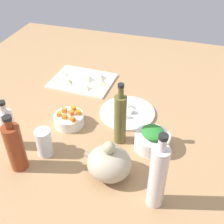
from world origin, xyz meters
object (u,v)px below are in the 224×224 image
at_px(cutting_board, 83,81).
at_px(bowl_carrots, 69,120).
at_px(plate_tofu, 127,113).
at_px(teapot, 109,163).
at_px(bottle_0, 158,176).
at_px(bottle_1, 120,119).
at_px(bowl_greens, 152,141).
at_px(bottle_2, 15,147).
at_px(drinking_glass_0, 44,142).
at_px(bottle_3, 9,129).

relative_size(cutting_board, bowl_carrots, 2.48).
distance_m(plate_tofu, teapot, 0.37).
xyz_separation_m(cutting_board, bottle_0, (-0.50, 0.63, 0.12)).
distance_m(bottle_0, bottle_1, 0.31).
bearing_deg(bowl_greens, bowl_carrots, -5.26).
height_order(bowl_carrots, bottle_2, bottle_2).
distance_m(bowl_greens, bottle_2, 0.51).
xyz_separation_m(cutting_board, drinking_glass_0, (-0.06, 0.53, 0.05)).
distance_m(plate_tofu, bottle_0, 0.49).
height_order(plate_tofu, bottle_0, bottle_0).
xyz_separation_m(bottle_1, bottle_3, (0.40, 0.15, -0.02)).
relative_size(bowl_greens, bottle_2, 0.59).
xyz_separation_m(cutting_board, bottle_2, (0.00, 0.62, 0.09)).
relative_size(bottle_0, bottle_1, 1.09).
bearing_deg(teapot, drinking_glass_0, -6.67).
distance_m(teapot, bottle_0, 0.20).
bearing_deg(plate_tofu, bottle_3, 41.29).
distance_m(bowl_carrots, bottle_0, 0.52).
xyz_separation_m(cutting_board, bowl_greens, (-0.44, 0.38, 0.03)).
bearing_deg(cutting_board, bottle_2, 89.90).
xyz_separation_m(bottle_3, drinking_glass_0, (-0.14, -0.00, -0.03)).
distance_m(bowl_greens, bottle_1, 0.15).
height_order(cutting_board, bowl_greens, bowl_greens).
bearing_deg(bowl_carrots, drinking_glass_0, 84.70).
height_order(cutting_board, bowl_carrots, bowl_carrots).
height_order(bottle_0, drinking_glass_0, bottle_0).
xyz_separation_m(cutting_board, bottle_3, (0.08, 0.53, 0.09)).
bearing_deg(bottle_0, bottle_3, -9.11).
bearing_deg(bowl_greens, bottle_1, -0.29).
relative_size(bottle_1, bottle_2, 1.15).
xyz_separation_m(bowl_greens, bowl_carrots, (0.37, -0.03, -0.01)).
xyz_separation_m(bowl_greens, bottle_1, (0.13, -0.00, 0.08)).
relative_size(cutting_board, bottle_3, 1.45).
relative_size(bowl_carrots, teapot, 0.74).
relative_size(teapot, bottle_3, 0.79).
bearing_deg(drinking_glass_0, cutting_board, -83.70).
height_order(bowl_greens, bowl_carrots, bowl_greens).
xyz_separation_m(bowl_carrots, bottle_2, (0.08, 0.27, 0.07)).
bearing_deg(bottle_1, bowl_carrots, -7.97).
bearing_deg(bowl_carrots, bottle_1, 172.03).
distance_m(bottle_1, drinking_glass_0, 0.30).
bearing_deg(bowl_greens, plate_tofu, -51.14).
xyz_separation_m(plate_tofu, bowl_greens, (-0.15, 0.18, 0.03)).
bearing_deg(bottle_0, teapot, -20.29).
distance_m(cutting_board, bowl_carrots, 0.35).
xyz_separation_m(bowl_carrots, drinking_glass_0, (0.02, 0.19, 0.03)).
bearing_deg(bottle_0, cutting_board, -51.47).
distance_m(plate_tofu, bottle_1, 0.21).
distance_m(cutting_board, teapot, 0.65).
relative_size(bottle_1, bottle_3, 1.24).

